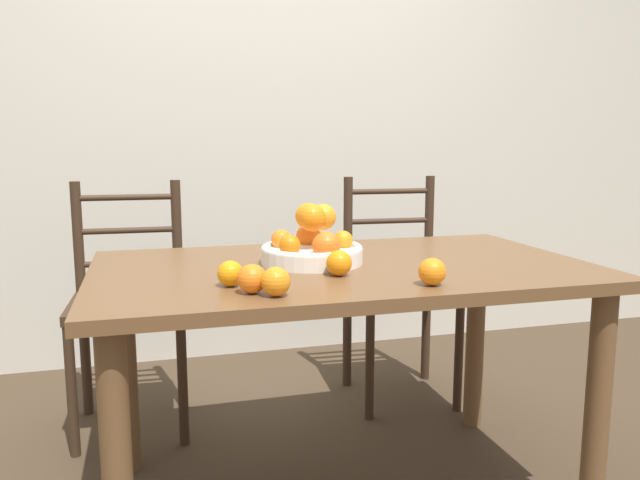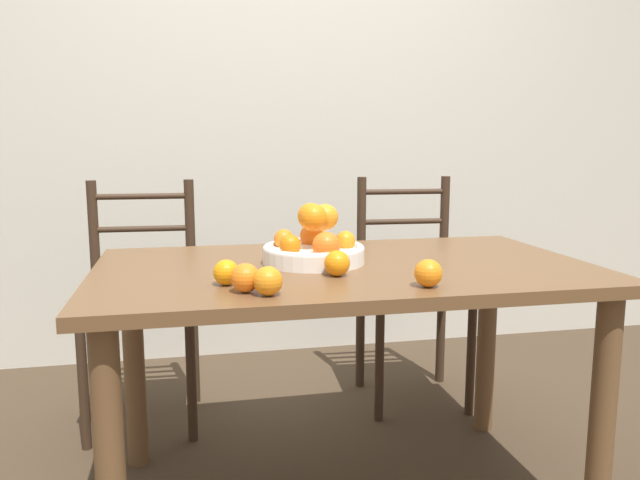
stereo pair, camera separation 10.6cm
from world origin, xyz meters
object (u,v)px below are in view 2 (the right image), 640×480
orange_loose_0 (428,273)px  orange_loose_3 (337,263)px  orange_loose_4 (268,281)px  fruit_bowl (314,245)px  chair_right (411,289)px  chair_left (142,303)px  orange_loose_1 (246,278)px  orange_loose_2 (226,272)px

orange_loose_0 → orange_loose_3: 0.26m
orange_loose_0 → orange_loose_4: size_ratio=1.00×
fruit_bowl → orange_loose_0: (0.22, -0.36, -0.02)m
fruit_bowl → chair_right: (0.56, 0.66, -0.32)m
fruit_bowl → orange_loose_0: bearing=-58.9°
fruit_bowl → chair_left: size_ratio=0.32×
orange_loose_1 → chair_left: 1.08m
orange_loose_0 → chair_left: 1.32m
orange_loose_1 → chair_right: bearing=51.2°
orange_loose_4 → chair_right: chair_right is taller
fruit_bowl → chair_right: 0.92m
fruit_bowl → chair_left: 0.92m
orange_loose_0 → chair_right: size_ratio=0.07×
fruit_bowl → orange_loose_0: fruit_bowl is taller
orange_loose_0 → chair_left: chair_left is taller
orange_loose_2 → chair_right: bearing=47.1°
orange_loose_3 → chair_left: 1.08m
chair_left → orange_loose_2: bearing=-70.4°
chair_left → chair_right: 1.11m
orange_loose_4 → orange_loose_0: bearing=0.6°
orange_loose_4 → chair_left: (-0.37, 1.03, -0.30)m
fruit_bowl → orange_loose_3: size_ratio=4.32×
orange_loose_0 → chair_right: (0.34, 1.02, -0.30)m
orange_loose_1 → chair_left: bearing=108.1°
orange_loose_1 → orange_loose_3: (0.26, 0.13, -0.00)m
orange_loose_1 → chair_right: (0.79, 0.98, -0.30)m
orange_loose_1 → orange_loose_2: 0.10m
orange_loose_2 → orange_loose_1: bearing=-64.4°
orange_loose_4 → chair_left: size_ratio=0.07×
orange_loose_1 → orange_loose_4: 0.07m
orange_loose_1 → orange_loose_2: (-0.04, 0.09, -0.00)m
orange_loose_1 → chair_right: size_ratio=0.08×
chair_right → orange_loose_4: bearing=-122.4°
orange_loose_2 → orange_loose_4: bearing=-55.0°
orange_loose_0 → orange_loose_2: bearing=165.8°
orange_loose_0 → orange_loose_1: (-0.45, 0.04, 0.00)m
fruit_bowl → orange_loose_1: (-0.24, -0.32, -0.02)m
orange_loose_0 → orange_loose_4: same height
orange_loose_4 → orange_loose_1: bearing=138.6°
orange_loose_0 → orange_loose_2: size_ratio=1.07×
chair_left → chair_right: bearing=2.3°
orange_loose_4 → chair_right: 1.30m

